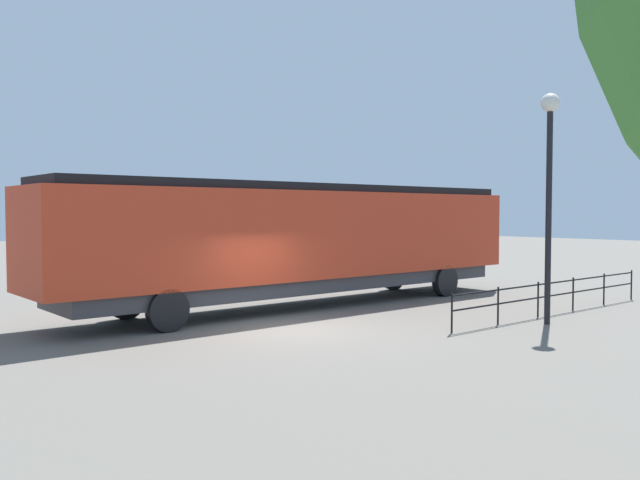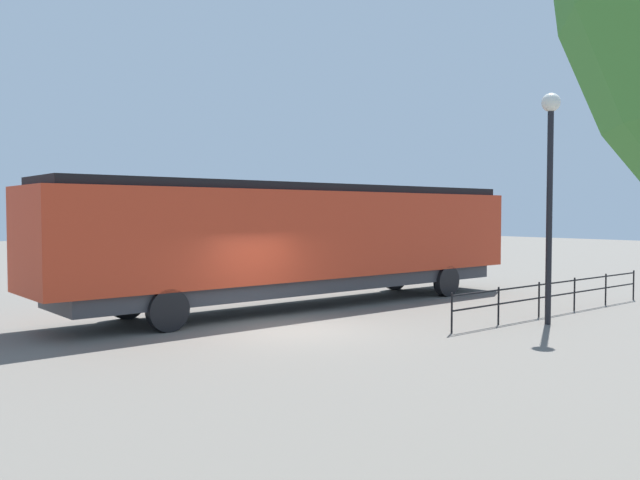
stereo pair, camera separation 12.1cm
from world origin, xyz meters
TOP-DOWN VIEW (x-y plane):
  - ground_plane at (0.00, 0.00)m, footprint 120.00×120.00m
  - locomotive at (-3.13, 3.50)m, footprint 2.87×17.09m
  - lamp_post at (3.70, 5.87)m, footprint 0.50×0.50m
  - platform_fence at (2.89, 7.72)m, footprint 0.05×9.86m

SIDE VIEW (x-z plane):
  - ground_plane at x=0.00m, z-range 0.00..0.00m
  - platform_fence at x=2.89m, z-range 0.16..1.18m
  - locomotive at x=-3.13m, z-range 0.25..4.17m
  - lamp_post at x=3.70m, z-range 1.19..7.39m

